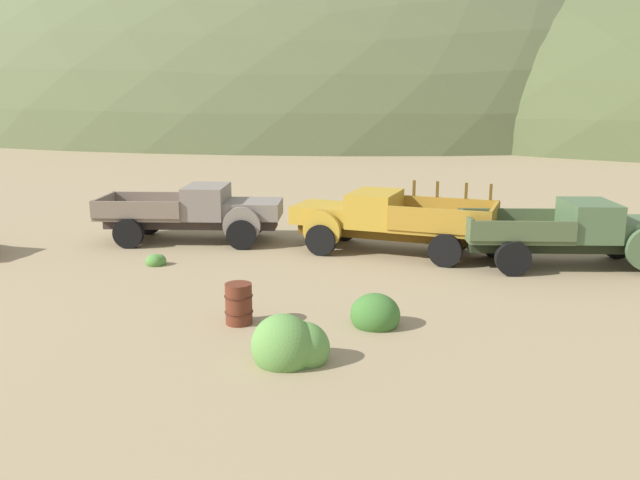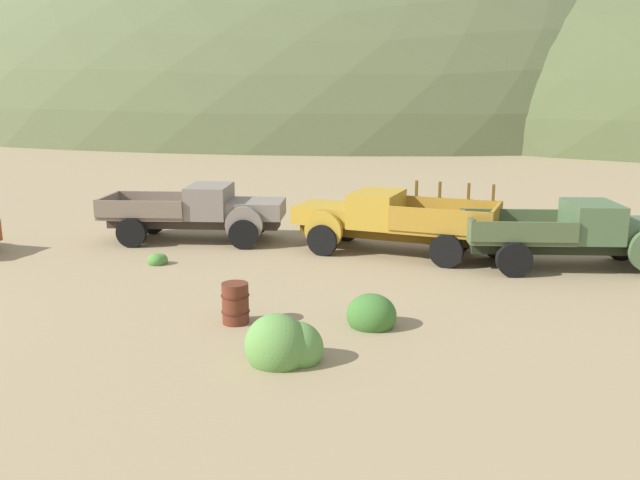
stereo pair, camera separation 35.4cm
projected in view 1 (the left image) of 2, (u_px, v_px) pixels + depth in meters
name	position (u px, v px, depth m)	size (l,w,h in m)	color
hill_center	(276.00, 130.00, 85.53)	(103.35, 68.45, 48.98)	#56603D
truck_primer_gray	(205.00, 212.00, 21.87)	(6.26, 3.32, 1.89)	#3D322D
truck_mustard	(378.00, 220.00, 20.49)	(6.40, 2.96, 2.16)	#593D12
truck_weathered_green	(583.00, 232.00, 18.73)	(6.22, 3.32, 1.89)	#232B1B
oil_drum_foreground	(239.00, 304.00, 14.19)	(0.62, 0.62, 0.90)	#5B2819
bush_lone_scrub	(157.00, 261.00, 19.08)	(0.57, 0.57, 0.42)	#4C8438
bush_back_edge	(290.00, 347.00, 12.17)	(1.44, 1.17, 1.21)	#5B8E42
bush_between_trucks	(376.00, 315.00, 14.09)	(1.08, 0.97, 0.93)	#3D702D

